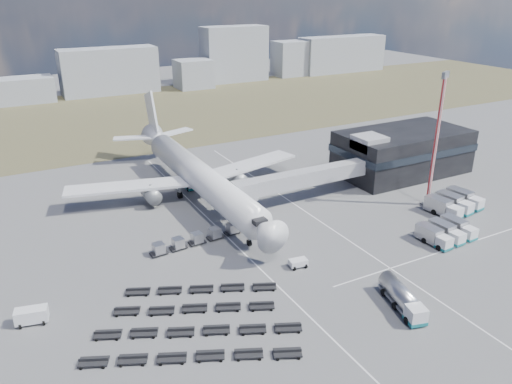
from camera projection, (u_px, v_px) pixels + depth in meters
name	position (u px, v px, depth m)	size (l,w,h in m)	color
ground	(276.00, 270.00, 77.25)	(420.00, 420.00, 0.00)	#565659
grass_strip	(110.00, 117.00, 166.79)	(420.00, 90.00, 0.01)	brown
lane_markings	(317.00, 247.00, 83.95)	(47.12, 110.00, 0.01)	silver
terminal	(402.00, 151.00, 115.57)	(30.40, 16.40, 11.00)	black
jet_bridge	(294.00, 180.00, 98.87)	(30.30, 3.80, 7.05)	#939399
airliner	(196.00, 174.00, 101.57)	(51.59, 64.53, 17.62)	silver
skyline	(18.00, 75.00, 186.21)	(311.92, 21.38, 25.93)	#9599A2
fuel_tanker	(402.00, 298.00, 67.70)	(4.74, 9.86, 3.09)	silver
pushback_tug	(298.00, 263.00, 77.84)	(2.83, 1.59, 1.32)	silver
utility_van	(32.00, 316.00, 64.72)	(4.05, 1.83, 2.18)	silver
catering_truck	(189.00, 180.00, 108.76)	(2.67, 6.49, 2.97)	silver
service_trucks_near	(446.00, 232.00, 86.07)	(9.07, 7.08, 2.65)	silver
service_trucks_far	(454.00, 203.00, 97.11)	(10.59, 8.60, 2.93)	silver
uld_row	(197.00, 238.00, 84.64)	(16.73, 2.98, 1.83)	black
baggage_dollies	(194.00, 321.00, 64.90)	(29.36, 24.90, 0.82)	black
floodlight_mast	(436.00, 141.00, 95.19)	(2.48, 2.04, 26.39)	#AF1C1D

